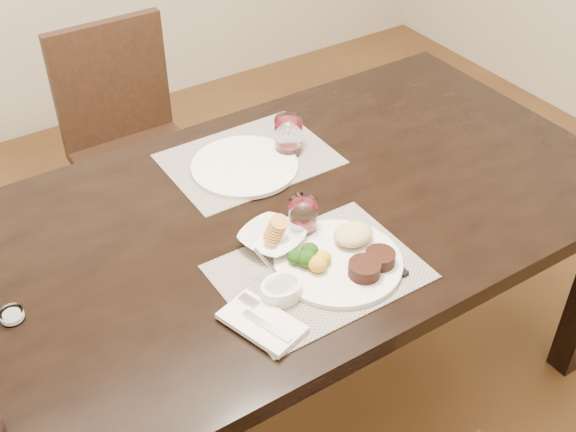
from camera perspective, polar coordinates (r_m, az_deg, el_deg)
ground_plane at (r=2.39m, az=-1.73°, el=-14.30°), size 4.50×4.50×0.00m
dining_table at (r=1.90m, az=-2.11°, el=-2.09°), size 2.00×1.00×0.75m
chair_far at (r=2.70m, az=-12.42°, el=6.20°), size 0.42×0.42×0.90m
placemat_near at (r=1.70m, az=2.44°, el=-4.42°), size 0.46×0.34×0.00m
placemat_far at (r=2.07m, az=-3.09°, el=4.50°), size 0.46×0.34×0.00m
dinner_plate at (r=1.71m, az=4.46°, el=-3.29°), size 0.30×0.30×0.05m
napkin_fork at (r=1.57m, az=-2.09°, el=-8.39°), size 0.15×0.20×0.02m
steak_knife at (r=1.74m, az=7.81°, el=-3.38°), size 0.02×0.21×0.01m
cracker_bowl at (r=1.75m, az=-1.27°, el=-1.78°), size 0.19×0.19×0.07m
sauce_ramekin at (r=1.62m, az=-0.52°, el=-5.81°), size 0.10×0.15×0.08m
wine_glass_near at (r=1.78m, az=1.20°, el=-0.18°), size 0.07×0.07×0.10m
far_plate at (r=2.02m, az=-3.45°, el=3.95°), size 0.30×0.30×0.01m
wine_glass_far at (r=2.07m, az=0.04°, el=6.25°), size 0.08×0.08×0.11m
salt_cellar at (r=1.69m, az=-20.97°, el=-7.36°), size 0.05×0.05×0.02m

